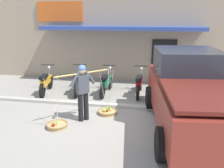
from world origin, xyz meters
TOP-DOWN VIEW (x-y plane):
  - ground_plane at (0.00, 0.00)m, footprint 90.00×90.00m
  - sidewalk_curb at (0.00, 0.70)m, footprint 20.00×0.24m
  - fruit_vendor at (-0.56, -0.48)m, footprint 1.25×1.19m
  - fruit_basket_left_side at (-1.17, -1.07)m, footprint 0.61×0.61m
  - fruit_basket_right_side at (0.06, 0.09)m, footprint 0.61×0.61m
  - motorcycle_nearest_shop at (-2.75, 1.67)m, footprint 0.56×1.80m
  - motorcycle_second_in_row at (-1.49, 1.95)m, footprint 0.54×1.81m
  - motorcycle_third_in_row at (-0.36, 2.03)m, footprint 0.54×1.82m
  - motorcycle_end_of_row at (0.96, 2.10)m, footprint 0.54×1.82m
  - parked_truck at (2.47, -0.43)m, footprint 2.53×4.87m
  - storefront_building at (-0.03, 6.60)m, footprint 13.00×6.00m

SIDE VIEW (x-z plane):
  - ground_plane at x=0.00m, z-range 0.00..0.00m
  - sidewalk_curb at x=0.00m, z-range 0.00..0.10m
  - fruit_basket_left_side at x=-1.17m, z-range -0.65..0.80m
  - fruit_basket_right_side at x=0.06m, z-range -0.65..0.80m
  - motorcycle_nearest_shop at x=-2.75m, z-range -0.09..1.00m
  - motorcycle_second_in_row at x=-1.49m, z-range -0.09..1.00m
  - motorcycle_third_in_row at x=-0.36m, z-range -0.09..1.00m
  - motorcycle_end_of_row at x=0.96m, z-range -0.09..1.00m
  - fruit_vendor at x=-0.56m, z-range 0.13..1.83m
  - parked_truck at x=2.47m, z-range -0.02..2.08m
  - storefront_building at x=-0.03m, z-range 0.00..4.20m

